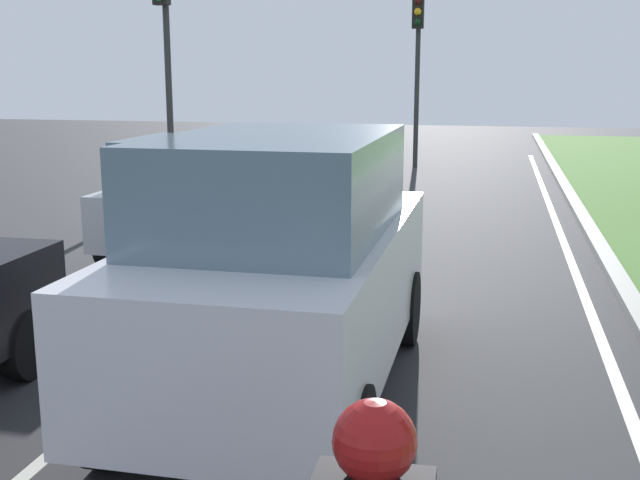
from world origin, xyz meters
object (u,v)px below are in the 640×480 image
car_suv_ahead (283,265)px  traffic_light_far_median (418,48)px  traffic_light_overhead_left (165,34)px  car_hatchback_far (187,195)px

car_suv_ahead → traffic_light_far_median: (-0.55, 16.75, 2.23)m
traffic_light_overhead_left → car_suv_ahead: bearing=-62.1°
car_hatchback_far → traffic_light_far_median: bearing=78.3°
car_hatchback_far → traffic_light_overhead_left: traffic_light_overhead_left is taller
car_hatchback_far → traffic_light_far_median: 12.12m
car_suv_ahead → car_hatchback_far: (-2.93, 5.13, -0.28)m
traffic_light_far_median → car_hatchback_far: bearing=-101.6°
car_hatchback_far → traffic_light_overhead_left: size_ratio=0.71×
traffic_light_overhead_left → traffic_light_far_median: traffic_light_overhead_left is taller
traffic_light_far_median → traffic_light_overhead_left: bearing=-124.3°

